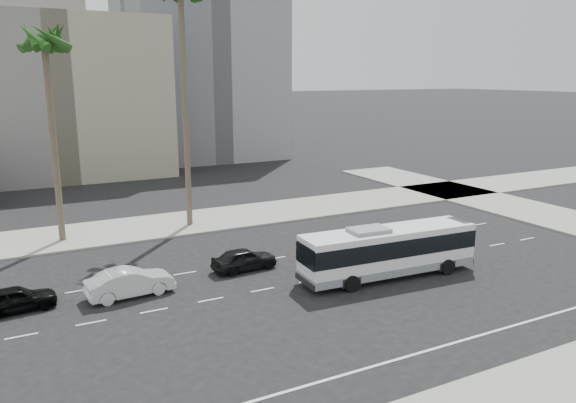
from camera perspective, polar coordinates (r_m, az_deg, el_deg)
ground at (r=33.51m, az=6.78°, el=-7.29°), size 700.00×700.00×0.00m
sidewalk_north at (r=46.52m, az=-3.97°, el=-1.36°), size 120.00×7.00×0.15m
midrise_beige_west at (r=71.19m, az=-23.05°, el=9.87°), size 24.00×18.00×18.00m
midrise_gray_center at (r=82.10m, az=-9.34°, el=13.77°), size 20.00×20.00×26.00m
civic_tower at (r=277.71m, az=-25.25°, el=17.37°), size 42.00×42.00×129.00m
highrise_right at (r=264.56m, az=-14.26°, el=17.61°), size 26.00×26.00×70.00m
highrise_far at (r=299.67m, az=-10.77°, el=16.21°), size 22.00×22.00×60.00m
city_bus at (r=32.68m, az=10.33°, el=-4.93°), size 10.87×3.00×3.09m
car_a at (r=33.63m, az=-4.53°, el=-5.93°), size 1.86×4.09×1.36m
car_b at (r=30.84m, az=-15.99°, el=-8.04°), size 1.95×4.70×1.51m
car_c at (r=30.99m, az=-26.32°, el=-9.01°), size 1.87×3.96×1.31m
palm_mid at (r=40.79m, az=-23.85°, el=14.56°), size 4.83×4.83×14.94m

